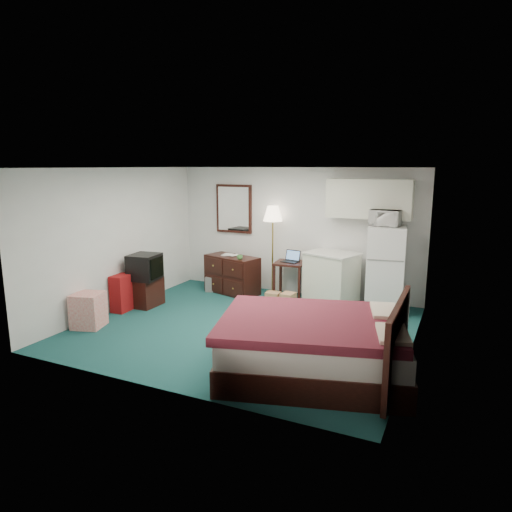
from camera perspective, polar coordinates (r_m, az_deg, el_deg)
The scene contains 25 objects.
floor at distance 7.35m, azimuth -1.31°, elevation -8.91°, with size 5.00×4.50×0.01m, color #123B3C.
ceiling at distance 6.90m, azimuth -1.41°, elevation 10.97°, with size 5.00×4.50×0.01m, color white.
walls at distance 7.02m, azimuth -1.36°, elevation 0.72°, with size 5.01×4.51×2.50m.
mirror at distance 9.54m, azimuth -2.77°, elevation 5.92°, with size 0.80×0.06×1.00m, color white, non-canonical shape.
upper_cabinets at distance 8.44m, azimuth 13.96°, elevation 6.96°, with size 1.50×0.35×0.70m, color silver, non-canonical shape.
headboard at distance 5.48m, azimuth 17.22°, elevation -10.49°, with size 0.06×1.56×1.00m, color black, non-canonical shape.
dresser at distance 9.19m, azimuth -3.00°, elevation -2.33°, with size 1.11×0.50×0.76m, color black, non-canonical shape.
floor_lamp at distance 9.09m, azimuth 2.09°, elevation 0.75°, with size 0.38×0.38×1.76m, color #B5943C, non-canonical shape.
desk at distance 8.89m, azimuth 4.23°, elevation -2.97°, with size 0.56×0.56×0.71m, color black, non-canonical shape.
exercise_ball at distance 8.82m, azimuth 7.52°, elevation -3.84°, with size 0.50×0.50×0.50m, color navy.
kitchen_counter at distance 8.56m, azimuth 9.38°, elevation -2.87°, with size 0.86×0.65×0.94m, color silver, non-canonical shape.
fridge at distance 8.26m, azimuth 15.85°, elevation -1.62°, with size 0.62×0.62×1.51m, color white, non-canonical shape.
bed at distance 5.75m, azimuth 7.20°, elevation -11.20°, with size 2.18×1.70×0.70m, color #44101B, non-canonical shape.
tv_stand at distance 8.64m, azimuth -13.77°, elevation -4.37°, with size 0.51×0.56×0.51m, color black, non-canonical shape.
suitcase at distance 8.41m, azimuth -16.39°, elevation -4.45°, with size 0.25×0.40×0.65m, color maroon, non-canonical shape.
retail_box at distance 7.76m, azimuth -20.21°, elevation -6.37°, with size 0.44×0.44×0.55m, color silver, non-canonical shape.
file_bin at distance 9.43m, azimuth -4.87°, elevation -3.42°, with size 0.44×0.33×0.31m, color slate, non-canonical shape.
cardboard_box_a at distance 8.55m, azimuth 2.16°, elevation -5.23°, with size 0.25×0.21×0.21m, color #A67657, non-canonical shape.
cardboard_box_b at distance 8.34m, azimuth 4.03°, elevation -5.51°, with size 0.22×0.26×0.26m, color #A67657, non-canonical shape.
laptop at distance 8.78m, azimuth 4.28°, elevation -0.08°, with size 0.31×0.25×0.22m, color black, non-canonical shape.
crt_tv at distance 8.46m, azimuth -13.75°, elevation -1.32°, with size 0.50×0.54×0.46m, color black, non-canonical shape.
microwave at distance 8.15m, azimuth 15.89°, elevation 4.82°, with size 0.50×0.28×0.34m, color white.
book_a at distance 9.23m, azimuth -4.13°, elevation 0.89°, with size 0.18×0.02×0.25m, color #A67657.
book_b at distance 9.18m, azimuth -3.02°, elevation 0.77°, with size 0.17×0.02×0.22m, color #A67657.
mug at distance 8.77m, azimuth -2.04°, elevation -0.08°, with size 0.11×0.09×0.11m, color #407D3A.
Camera 1 is at (3.05, -6.19, 2.53)m, focal length 32.00 mm.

